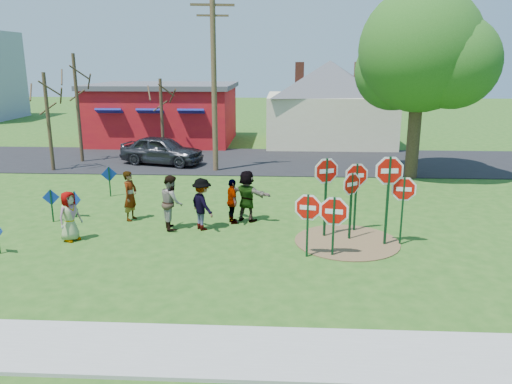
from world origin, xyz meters
The scene contains 28 objects.
ground centered at (0.00, 0.00, 0.00)m, with size 120.00×120.00×0.00m, color #224F16.
sidewalk centered at (0.00, -7.20, 0.04)m, with size 22.00×1.80×0.08m, color #9E9E99.
road centered at (0.00, 11.50, 0.02)m, with size 120.00×7.50×0.04m, color black.
dirt_patch centered at (4.50, -1.00, 0.01)m, with size 3.20×3.20×0.03m, color brown.
red_building centered at (-5.50, 17.99, 1.97)m, with size 9.40×7.69×3.90m.
cream_house centered at (5.50, 18.00, 2.92)m, with size 9.40×9.40×6.50m.
stop_sign_a centered at (3.22, -2.23, 1.32)m, with size 1.00×0.23×1.96m.
stop_sign_b centered at (3.84, -0.54, 1.91)m, with size 1.01×0.42×2.66m.
stop_sign_c centered at (5.60, -1.17, 2.00)m, with size 1.15×0.15×2.87m.
stop_sign_d centered at (4.85, 0.05, 1.69)m, with size 1.01×0.26×2.38m.
stop_sign_e centered at (3.95, -2.13, 1.22)m, with size 1.10×0.24×1.88m.
stop_sign_f centered at (6.07, -1.11, 1.57)m, with size 0.98×0.13×2.22m.
stop_sign_g centered at (4.60, -0.76, 1.56)m, with size 0.75×0.58×2.24m.
blue_diamond_b centered at (-5.38, 0.45, 0.72)m, with size 0.55×0.14×1.16m.
blue_diamond_c centered at (-4.81, 1.01, 0.58)m, with size 0.53×0.23×0.95m.
blue_diamond_d centered at (-4.53, 3.85, 0.77)m, with size 0.58×0.27×1.25m.
person_a centered at (-4.00, -1.30, 0.78)m, with size 0.76×0.50×1.56m, color #46549B.
person_b centered at (-2.75, 0.83, 0.87)m, with size 0.63×0.42×1.74m, color #266969.
person_c centered at (-1.12, 0.00, 0.90)m, with size 0.88×0.68×1.80m, color #973F36.
person_d centered at (-0.11, -0.04, 0.86)m, with size 1.11×0.64×1.72m, color #39393E.
person_e centered at (0.81, 0.64, 0.77)m, with size 0.91×0.38×1.55m, color #4A2F57.
person_f centered at (1.29, 0.94, 0.90)m, with size 1.66×0.53×1.79m, color #1A5425.
suv centered at (-3.90, 10.29, 0.79)m, with size 1.77×4.41×1.50m, color #313036.
utility_pole centered at (-0.85, 8.90, 4.45)m, with size 2.05×0.47×8.45m.
leafy_tree centered at (8.72, 7.93, 5.54)m, with size 6.05×5.52×8.60m.
bare_tree_west centered at (-9.05, 8.50, 3.14)m, with size 1.80×1.80×4.85m.
bare_tree_east centered at (-4.48, 13.01, 2.85)m, with size 1.80×1.80×4.41m.
bare_tree_mid centered at (-8.46, 10.78, 3.73)m, with size 1.80×1.80×5.76m.
Camera 1 is at (2.48, -15.53, 5.40)m, focal length 35.00 mm.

